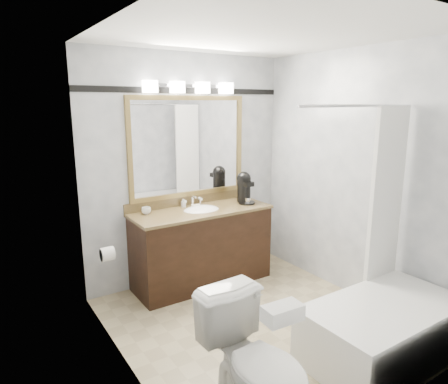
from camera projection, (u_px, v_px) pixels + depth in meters
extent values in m
cube|color=tan|center=(258.00, 324.00, 3.65)|extent=(2.40, 2.60, 0.01)
cube|color=white|center=(264.00, 33.00, 3.11)|extent=(2.40, 2.60, 0.01)
cube|color=silver|center=(188.00, 169.00, 4.45)|extent=(2.40, 0.01, 2.50)
cube|color=silver|center=(400.00, 230.00, 2.31)|extent=(2.40, 0.01, 2.50)
cube|color=silver|center=(122.00, 210.00, 2.74)|extent=(0.01, 2.60, 2.50)
cube|color=silver|center=(355.00, 176.00, 4.02)|extent=(0.01, 2.60, 2.50)
cube|color=black|center=(202.00, 248.00, 4.39)|extent=(1.50, 0.55, 0.82)
cube|color=#987C48|center=(201.00, 211.00, 4.30)|extent=(1.53, 0.58, 0.03)
cube|color=#987C48|center=(189.00, 200.00, 4.51)|extent=(1.53, 0.03, 0.10)
ellipsoid|color=white|center=(201.00, 212.00, 4.30)|extent=(0.44, 0.34, 0.14)
cube|color=olive|center=(188.00, 98.00, 4.26)|extent=(1.40, 0.04, 0.05)
cube|color=olive|center=(190.00, 194.00, 4.49)|extent=(1.40, 0.04, 0.05)
cube|color=olive|center=(129.00, 151.00, 4.01)|extent=(0.05, 0.04, 1.00)
cube|color=olive|center=(239.00, 144.00, 4.73)|extent=(0.05, 0.04, 1.00)
cube|color=white|center=(188.00, 147.00, 4.38)|extent=(1.30, 0.01, 1.00)
cube|color=silver|center=(188.00, 86.00, 4.22)|extent=(0.90, 0.05, 0.03)
cube|color=white|center=(150.00, 87.00, 3.95)|extent=(0.12, 0.12, 0.12)
cube|color=white|center=(177.00, 87.00, 4.11)|extent=(0.12, 0.12, 0.12)
cube|color=white|center=(203.00, 88.00, 4.27)|extent=(0.12, 0.12, 0.12)
cube|color=white|center=(226.00, 88.00, 4.43)|extent=(0.12, 0.12, 0.12)
cube|color=black|center=(187.00, 91.00, 4.25)|extent=(2.40, 0.01, 0.06)
cube|color=white|center=(384.00, 330.00, 3.13)|extent=(1.30, 0.72, 0.45)
cylinder|color=silver|center=(360.00, 106.00, 3.07)|extent=(1.30, 0.02, 0.02)
cube|color=white|center=(386.00, 197.00, 3.45)|extent=(0.40, 0.04, 1.55)
cylinder|color=white|center=(107.00, 254.00, 3.44)|extent=(0.11, 0.12, 0.12)
imported|color=white|center=(257.00, 365.00, 2.44)|extent=(0.48, 0.81, 0.81)
cube|color=white|center=(283.00, 313.00, 2.17)|extent=(0.23, 0.13, 0.09)
cylinder|color=black|center=(247.00, 203.00, 4.54)|extent=(0.19, 0.19, 0.02)
cylinder|color=black|center=(244.00, 190.00, 4.57)|extent=(0.16, 0.16, 0.27)
sphere|color=black|center=(244.00, 179.00, 4.54)|extent=(0.16, 0.16, 0.16)
cube|color=black|center=(248.00, 184.00, 4.48)|extent=(0.11, 0.11, 0.05)
cylinder|color=silver|center=(248.00, 200.00, 4.52)|extent=(0.06, 0.06, 0.06)
imported|color=white|center=(146.00, 211.00, 4.11)|extent=(0.12, 0.12, 0.07)
imported|color=white|center=(183.00, 203.00, 4.39)|extent=(0.04, 0.04, 0.09)
cube|color=beige|center=(196.00, 206.00, 4.39)|extent=(0.10, 0.08, 0.03)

